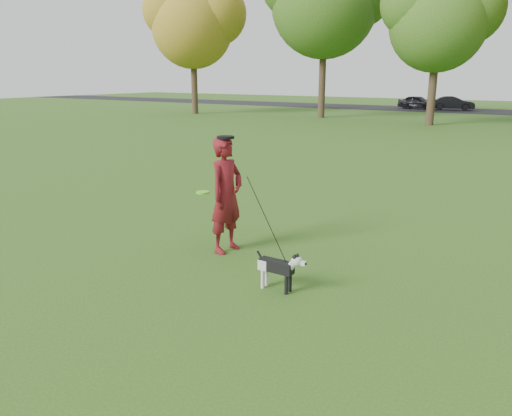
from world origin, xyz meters
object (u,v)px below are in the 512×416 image
Objects in this scene: dog at (280,266)px; car_left at (418,102)px; man at (226,195)px; car_mid at (453,103)px.

car_left is (-9.07, 40.44, 0.23)m from dog.
man is 0.57× the size of car_mid.
car_mid is at bearing 10.05° from man.
man reaches higher than car_left.
car_mid is at bearing -82.06° from car_left.
car_mid is (2.99, 0.00, -0.00)m from car_left.
man reaches higher than dog.
car_left reaches higher than dog.
car_left is at bearing 14.29° from man.
car_mid is (-6.09, 40.44, 0.22)m from dog.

